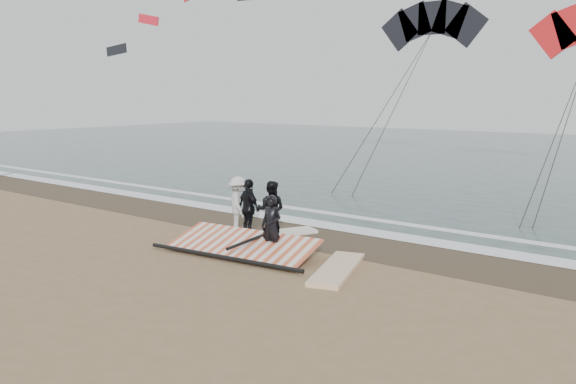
% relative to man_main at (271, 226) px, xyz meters
% --- Properties ---
extents(ground, '(120.00, 120.00, 0.00)m').
position_rel_man_main_xyz_m(ground, '(0.66, -2.03, -0.83)').
color(ground, '#8C704C').
rests_on(ground, ground).
extents(sea, '(120.00, 54.00, 0.02)m').
position_rel_man_main_xyz_m(sea, '(0.66, 30.97, -0.82)').
color(sea, '#233838').
rests_on(sea, ground).
extents(wet_sand, '(120.00, 2.80, 0.01)m').
position_rel_man_main_xyz_m(wet_sand, '(0.66, 2.47, -0.83)').
color(wet_sand, '#4C3D2B').
rests_on(wet_sand, ground).
extents(foam_near, '(120.00, 0.90, 0.01)m').
position_rel_man_main_xyz_m(foam_near, '(0.66, 3.87, -0.80)').
color(foam_near, white).
rests_on(foam_near, sea).
extents(foam_far, '(120.00, 0.45, 0.01)m').
position_rel_man_main_xyz_m(foam_far, '(0.66, 5.57, -0.80)').
color(foam_far, white).
rests_on(foam_far, sea).
extents(man_main, '(0.63, 0.44, 1.66)m').
position_rel_man_main_xyz_m(man_main, '(0.00, 0.00, 0.00)').
color(man_main, black).
rests_on(man_main, ground).
extents(board_white, '(1.56, 2.90, 0.11)m').
position_rel_man_main_xyz_m(board_white, '(2.16, -0.12, -0.78)').
color(board_white, silver).
rests_on(board_white, ground).
extents(board_cream, '(1.85, 2.61, 0.11)m').
position_rel_man_main_xyz_m(board_cream, '(-1.26, 1.84, -0.78)').
color(board_cream, white).
rests_on(board_cream, ground).
extents(trio_cluster, '(2.58, 1.28, 1.79)m').
position_rel_man_main_xyz_m(trio_cluster, '(-1.89, 1.41, 0.06)').
color(trio_cluster, black).
rests_on(trio_cluster, ground).
extents(sail_rig, '(4.83, 2.18, 0.52)m').
position_rel_man_main_xyz_m(sail_rig, '(-0.77, -0.25, -0.63)').
color(sail_rig, black).
rests_on(sail_rig, ground).
extents(kite_dark, '(7.76, 6.86, 15.89)m').
position_rel_man_main_xyz_m(kite_dark, '(-5.09, 22.63, 7.61)').
color(kite_dark, black).
rests_on(kite_dark, ground).
extents(distant_kites, '(15.17, 6.12, 6.12)m').
position_rel_man_main_xyz_m(distant_kites, '(-32.79, 26.97, 11.12)').
color(distant_kites, black).
rests_on(distant_kites, ground).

